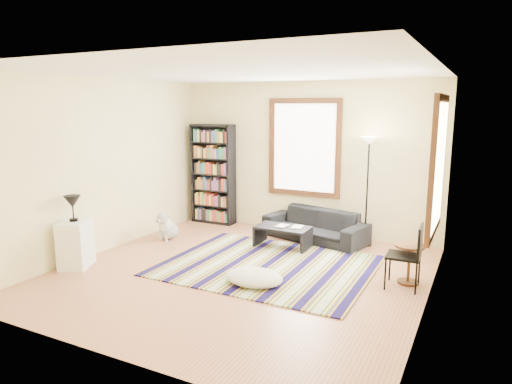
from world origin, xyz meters
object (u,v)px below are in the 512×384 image
at_px(coffee_table, 283,237).
at_px(dog, 169,225).
at_px(floor_cushion, 254,277).
at_px(side_table, 409,264).
at_px(sofa, 315,225).
at_px(bookshelf, 213,174).
at_px(white_cabinet, 76,244).
at_px(folding_chair, 403,256).
at_px(floor_lamp, 367,192).

distance_m(coffee_table, dog, 2.09).
relative_size(floor_cushion, side_table, 1.48).
bearing_deg(coffee_table, sofa, 62.64).
xyz_separation_m(bookshelf, white_cabinet, (-0.41, -3.18, -0.65)).
bearing_deg(folding_chair, floor_lamp, 116.93).
height_order(floor_cushion, white_cabinet, white_cabinet).
relative_size(folding_chair, white_cabinet, 1.23).
xyz_separation_m(sofa, folding_chair, (1.76, -1.54, 0.16)).
bearing_deg(folding_chair, sofa, 137.38).
height_order(bookshelf, floor_lamp, bookshelf).
relative_size(sofa, folding_chair, 2.16).
xyz_separation_m(coffee_table, side_table, (2.15, -0.70, 0.09)).
relative_size(bookshelf, dog, 4.02).
distance_m(sofa, side_table, 2.26).
xyz_separation_m(side_table, folding_chair, (-0.05, -0.19, 0.16)).
xyz_separation_m(side_table, dog, (-4.18, 0.23, -0.02)).
distance_m(coffee_table, floor_cushion, 1.71).
distance_m(white_cabinet, dog, 1.82).
height_order(sofa, white_cabinet, white_cabinet).
xyz_separation_m(bookshelf, floor_cushion, (2.26, -2.60, -0.90)).
bearing_deg(coffee_table, floor_cushion, -79.38).
bearing_deg(sofa, bookshelf, -173.26).
distance_m(sofa, folding_chair, 2.34).
distance_m(bookshelf, folding_chair, 4.47).
bearing_deg(dog, floor_lamp, 21.50).
height_order(bookshelf, floor_cushion, bookshelf).
height_order(floor_lamp, side_table, floor_lamp).
relative_size(bookshelf, white_cabinet, 2.86).
bearing_deg(white_cabinet, floor_lamp, 15.76).
bearing_deg(side_table, dog, 176.83).
relative_size(floor_cushion, white_cabinet, 1.14).
height_order(bookshelf, folding_chair, bookshelf).
bearing_deg(floor_cushion, white_cabinet, -167.76).
bearing_deg(floor_cushion, floor_lamp, 69.78).
bearing_deg(side_table, sofa, 143.29).
distance_m(bookshelf, dog, 1.58).
xyz_separation_m(folding_chair, dog, (-4.13, 0.42, -0.18)).
xyz_separation_m(floor_lamp, dog, (-3.24, -1.22, -0.68)).
xyz_separation_m(bookshelf, side_table, (4.09, -1.62, -0.73)).
bearing_deg(side_table, folding_chair, -104.94).
distance_m(coffee_table, floor_lamp, 1.61).
xyz_separation_m(sofa, white_cabinet, (-2.69, -2.91, 0.08)).
bearing_deg(dog, bookshelf, 87.39).
bearing_deg(dog, sofa, 26.20).
height_order(floor_lamp, white_cabinet, floor_lamp).
bearing_deg(sofa, floor_cushion, -77.02).
relative_size(floor_lamp, folding_chair, 2.16).
relative_size(white_cabinet, dog, 1.41).
height_order(sofa, coffee_table, sofa).
bearing_deg(floor_lamp, side_table, -57.16).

